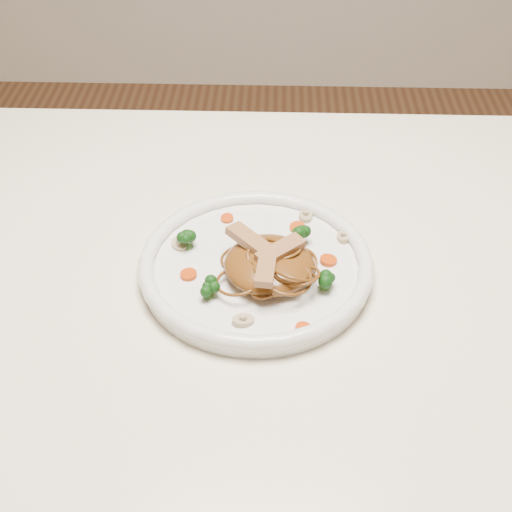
{
  "coord_description": "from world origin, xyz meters",
  "views": [
    {
      "loc": [
        0.0,
        -0.68,
        1.34
      ],
      "look_at": [
        -0.02,
        -0.02,
        0.78
      ],
      "focal_mm": 49.3,
      "sensor_mm": 36.0,
      "label": 1
    }
  ],
  "objects": [
    {
      "name": "carrot_2",
      "position": [
        0.07,
        -0.01,
        0.77
      ],
      "size": [
        0.02,
        0.02,
        0.0
      ],
      "primitive_type": "cylinder",
      "rotation": [
        0.0,
        0.0,
        -0.01
      ],
      "color": "#B23506",
      "rests_on": "plate"
    },
    {
      "name": "mushroom_1",
      "position": [
        0.09,
        0.03,
        0.77
      ],
      "size": [
        0.02,
        0.02,
        0.01
      ],
      "primitive_type": "cylinder",
      "rotation": [
        0.0,
        0.0,
        1.6
      ],
      "color": "beige",
      "rests_on": "plate"
    },
    {
      "name": "chicken_c",
      "position": [
        -0.0,
        -0.07,
        0.8
      ],
      "size": [
        0.03,
        0.07,
        0.01
      ],
      "primitive_type": "cube",
      "rotation": [
        0.0,
        0.0,
        4.63
      ],
      "color": "#B37E54",
      "rests_on": "noodle_mound"
    },
    {
      "name": "broccoli_3",
      "position": [
        0.07,
        -0.06,
        0.78
      ],
      "size": [
        0.02,
        0.02,
        0.03
      ],
      "primitive_type": null,
      "rotation": [
        0.0,
        0.0,
        -0.01
      ],
      "color": "#103E0D",
      "rests_on": "plate"
    },
    {
      "name": "broccoli_2",
      "position": [
        -0.07,
        -0.08,
        0.78
      ],
      "size": [
        0.02,
        0.02,
        0.03
      ],
      "primitive_type": null,
      "rotation": [
        0.0,
        0.0,
        -0.06
      ],
      "color": "#103E0D",
      "rests_on": "plate"
    },
    {
      "name": "carrot_3",
      "position": [
        -0.06,
        0.07,
        0.77
      ],
      "size": [
        0.02,
        0.02,
        0.0
      ],
      "primitive_type": "cylinder",
      "rotation": [
        0.0,
        0.0,
        -0.42
      ],
      "color": "#B23506",
      "rests_on": "plate"
    },
    {
      "name": "broccoli_0",
      "position": [
        0.04,
        0.03,
        0.78
      ],
      "size": [
        0.03,
        0.03,
        0.03
      ],
      "primitive_type": null,
      "rotation": [
        0.0,
        0.0,
        0.13
      ],
      "color": "#103E0D",
      "rests_on": "plate"
    },
    {
      "name": "carrot_0",
      "position": [
        0.03,
        0.05,
        0.77
      ],
      "size": [
        0.02,
        0.02,
        0.0
      ],
      "primitive_type": "cylinder",
      "rotation": [
        0.0,
        0.0,
        0.1
      ],
      "color": "#B23506",
      "rests_on": "plate"
    },
    {
      "name": "carrot_1",
      "position": [
        -0.1,
        -0.04,
        0.77
      ],
      "size": [
        0.03,
        0.03,
        0.0
      ],
      "primitive_type": "cylinder",
      "rotation": [
        0.0,
        0.0,
        -0.26
      ],
      "color": "#B23506",
      "rests_on": "plate"
    },
    {
      "name": "plate",
      "position": [
        -0.02,
        -0.02,
        0.76
      ],
      "size": [
        0.36,
        0.36,
        0.02
      ],
      "primitive_type": "cylinder",
      "rotation": [
        0.0,
        0.0,
        -0.29
      ],
      "color": "white",
      "rests_on": "table"
    },
    {
      "name": "mushroom_0",
      "position": [
        -0.03,
        -0.12,
        0.77
      ],
      "size": [
        0.03,
        0.03,
        0.01
      ],
      "primitive_type": "cylinder",
      "rotation": [
        0.0,
        0.0,
        0.28
      ],
      "color": "beige",
      "rests_on": "plate"
    },
    {
      "name": "mushroom_3",
      "position": [
        0.05,
        0.08,
        0.77
      ],
      "size": [
        0.03,
        0.03,
        0.01
      ],
      "primitive_type": "cylinder",
      "rotation": [
        0.0,
        0.0,
        1.54
      ],
      "color": "beige",
      "rests_on": "plate"
    },
    {
      "name": "noodle_mound",
      "position": [
        -0.0,
        -0.04,
        0.78
      ],
      "size": [
        0.12,
        0.12,
        0.04
      ],
      "primitive_type": "ellipsoid",
      "rotation": [
        0.0,
        0.0,
        0.08
      ],
      "color": "brown",
      "rests_on": "plate"
    },
    {
      "name": "mushroom_2",
      "position": [
        -0.12,
        0.01,
        0.77
      ],
      "size": [
        0.03,
        0.03,
        0.01
      ],
      "primitive_type": "cylinder",
      "rotation": [
        0.0,
        0.0,
        -0.91
      ],
      "color": "beige",
      "rests_on": "plate"
    },
    {
      "name": "chicken_a",
      "position": [
        0.01,
        -0.03,
        0.8
      ],
      "size": [
        0.06,
        0.06,
        0.01
      ],
      "primitive_type": "cube",
      "rotation": [
        0.0,
        0.0,
        0.72
      ],
      "color": "#B37E54",
      "rests_on": "noodle_mound"
    },
    {
      "name": "broccoli_1",
      "position": [
        -0.11,
        0.01,
        0.78
      ],
      "size": [
        0.03,
        0.03,
        0.03
      ],
      "primitive_type": null,
      "rotation": [
        0.0,
        0.0,
        -0.35
      ],
      "color": "#103E0D",
      "rests_on": "plate"
    },
    {
      "name": "table",
      "position": [
        0.0,
        0.0,
        0.65
      ],
      "size": [
        1.2,
        0.8,
        0.75
      ],
      "color": "#F3E8CE",
      "rests_on": "ground"
    },
    {
      "name": "chicken_b",
      "position": [
        -0.02,
        -0.02,
        0.8
      ],
      "size": [
        0.07,
        0.07,
        0.01
      ],
      "primitive_type": "cube",
      "rotation": [
        0.0,
        0.0,
        2.36
      ],
      "color": "#B37E54",
      "rests_on": "noodle_mound"
    },
    {
      "name": "carrot_4",
      "position": [
        0.04,
        -0.13,
        0.77
      ],
      "size": [
        0.02,
        0.02,
        0.0
      ],
      "primitive_type": "cylinder",
      "rotation": [
        0.0,
        0.0,
        -0.25
      ],
      "color": "#B23506",
      "rests_on": "plate"
    }
  ]
}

